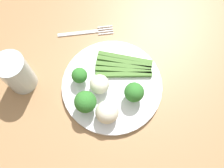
{
  "coord_description": "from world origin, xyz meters",
  "views": [
    {
      "loc": [
        0.19,
        -0.01,
        1.4
      ],
      "look_at": [
        -0.05,
        0.01,
        0.77
      ],
      "focal_mm": 40.65,
      "sensor_mm": 36.0,
      "label": 1
    }
  ],
  "objects_px": {
    "plate": "(112,86)",
    "broccoli_back_right": "(134,92)",
    "broccoli_front": "(79,76)",
    "cauliflower_back": "(99,84)",
    "dining_table": "(110,115)",
    "fork": "(86,32)",
    "broccoli_right": "(85,100)",
    "asparagus_bundle": "(124,66)",
    "water_glass": "(17,73)",
    "cauliflower_mid": "(107,112)"
  },
  "relations": [
    {
      "from": "asparagus_bundle",
      "to": "fork",
      "type": "bearing_deg",
      "value": -41.25
    },
    {
      "from": "dining_table",
      "to": "fork",
      "type": "distance_m",
      "value": 0.26
    },
    {
      "from": "plate",
      "to": "cauliflower_back",
      "type": "distance_m",
      "value": 0.05
    },
    {
      "from": "dining_table",
      "to": "water_glass",
      "type": "distance_m",
      "value": 0.29
    },
    {
      "from": "broccoli_right",
      "to": "cauliflower_mid",
      "type": "height_order",
      "value": "broccoli_right"
    },
    {
      "from": "dining_table",
      "to": "broccoli_back_right",
      "type": "distance_m",
      "value": 0.16
    },
    {
      "from": "broccoli_front",
      "to": "broccoli_back_right",
      "type": "bearing_deg",
      "value": 65.89
    },
    {
      "from": "dining_table",
      "to": "asparagus_bundle",
      "type": "distance_m",
      "value": 0.16
    },
    {
      "from": "broccoli_back_right",
      "to": "water_glass",
      "type": "relative_size",
      "value": 0.52
    },
    {
      "from": "broccoli_right",
      "to": "fork",
      "type": "bearing_deg",
      "value": 177.61
    },
    {
      "from": "broccoli_front",
      "to": "cauliflower_back",
      "type": "xyz_separation_m",
      "value": [
        0.03,
        0.05,
        -0.0
      ]
    },
    {
      "from": "broccoli_back_right",
      "to": "water_glass",
      "type": "bearing_deg",
      "value": -104.19
    },
    {
      "from": "dining_table",
      "to": "broccoli_front",
      "type": "bearing_deg",
      "value": -136.55
    },
    {
      "from": "asparagus_bundle",
      "to": "broccoli_right",
      "type": "distance_m",
      "value": 0.15
    },
    {
      "from": "cauliflower_back",
      "to": "plate",
      "type": "bearing_deg",
      "value": 99.74
    },
    {
      "from": "broccoli_right",
      "to": "cauliflower_back",
      "type": "distance_m",
      "value": 0.06
    },
    {
      "from": "fork",
      "to": "water_glass",
      "type": "relative_size",
      "value": 1.39
    },
    {
      "from": "broccoli_right",
      "to": "fork",
      "type": "xyz_separation_m",
      "value": [
        -0.23,
        0.01,
        -0.05
      ]
    },
    {
      "from": "cauliflower_mid",
      "to": "plate",
      "type": "bearing_deg",
      "value": 166.74
    },
    {
      "from": "broccoli_front",
      "to": "cauliflower_back",
      "type": "height_order",
      "value": "same"
    },
    {
      "from": "plate",
      "to": "broccoli_back_right",
      "type": "bearing_deg",
      "value": 53.33
    },
    {
      "from": "dining_table",
      "to": "broccoli_back_right",
      "type": "height_order",
      "value": "broccoli_back_right"
    },
    {
      "from": "broccoli_back_right",
      "to": "broccoli_right",
      "type": "relative_size",
      "value": 0.91
    },
    {
      "from": "broccoli_front",
      "to": "water_glass",
      "type": "relative_size",
      "value": 0.43
    },
    {
      "from": "dining_table",
      "to": "broccoli_back_right",
      "type": "relative_size",
      "value": 23.3
    },
    {
      "from": "plate",
      "to": "fork",
      "type": "xyz_separation_m",
      "value": [
        -0.18,
        -0.06,
        -0.01
      ]
    },
    {
      "from": "fork",
      "to": "broccoli_back_right",
      "type": "bearing_deg",
      "value": -64.7
    },
    {
      "from": "broccoli_back_right",
      "to": "fork",
      "type": "relative_size",
      "value": 0.37
    },
    {
      "from": "broccoli_back_right",
      "to": "water_glass",
      "type": "xyz_separation_m",
      "value": [
        -0.07,
        -0.29,
        0.01
      ]
    },
    {
      "from": "cauliflower_back",
      "to": "fork",
      "type": "bearing_deg",
      "value": -171.36
    },
    {
      "from": "asparagus_bundle",
      "to": "broccoli_right",
      "type": "bearing_deg",
      "value": 54.16
    },
    {
      "from": "cauliflower_back",
      "to": "cauliflower_mid",
      "type": "bearing_deg",
      "value": 10.03
    },
    {
      "from": "broccoli_back_right",
      "to": "broccoli_front",
      "type": "bearing_deg",
      "value": -114.11
    },
    {
      "from": "asparagus_bundle",
      "to": "broccoli_back_right",
      "type": "bearing_deg",
      "value": 111.24
    },
    {
      "from": "cauliflower_back",
      "to": "water_glass",
      "type": "xyz_separation_m",
      "value": [
        -0.04,
        -0.21,
        0.02
      ]
    },
    {
      "from": "plate",
      "to": "broccoli_front",
      "type": "relative_size",
      "value": 5.35
    },
    {
      "from": "broccoli_right",
      "to": "water_glass",
      "type": "distance_m",
      "value": 0.19
    },
    {
      "from": "broccoli_front",
      "to": "cauliflower_mid",
      "type": "bearing_deg",
      "value": 31.42
    },
    {
      "from": "broccoli_right",
      "to": "cauliflower_back",
      "type": "height_order",
      "value": "broccoli_right"
    },
    {
      "from": "asparagus_bundle",
      "to": "cauliflower_back",
      "type": "height_order",
      "value": "cauliflower_back"
    },
    {
      "from": "broccoli_front",
      "to": "dining_table",
      "type": "bearing_deg",
      "value": 43.45
    },
    {
      "from": "broccoli_back_right",
      "to": "cauliflower_mid",
      "type": "xyz_separation_m",
      "value": [
        0.04,
        -0.07,
        -0.01
      ]
    },
    {
      "from": "dining_table",
      "to": "broccoli_right",
      "type": "xyz_separation_m",
      "value": [
        -0.0,
        -0.06,
        0.15
      ]
    },
    {
      "from": "plate",
      "to": "cauliflower_back",
      "type": "bearing_deg",
      "value": -80.26
    },
    {
      "from": "water_glass",
      "to": "cauliflower_mid",
      "type": "bearing_deg",
      "value": 61.97
    },
    {
      "from": "cauliflower_mid",
      "to": "cauliflower_back",
      "type": "height_order",
      "value": "cauliflower_mid"
    },
    {
      "from": "plate",
      "to": "cauliflower_back",
      "type": "height_order",
      "value": "cauliflower_back"
    },
    {
      "from": "broccoli_front",
      "to": "cauliflower_back",
      "type": "bearing_deg",
      "value": 61.36
    },
    {
      "from": "dining_table",
      "to": "broccoli_front",
      "type": "height_order",
      "value": "broccoli_front"
    },
    {
      "from": "plate",
      "to": "cauliflower_mid",
      "type": "bearing_deg",
      "value": -13.26
    }
  ]
}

